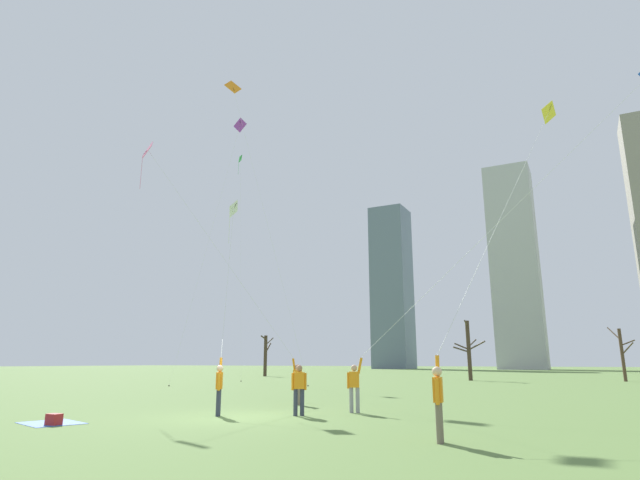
# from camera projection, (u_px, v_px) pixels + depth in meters

# --- Properties ---
(ground_plane) EXTENTS (400.00, 400.00, 0.00)m
(ground_plane) POSITION_uv_depth(u_px,v_px,m) (235.00, 417.00, 16.35)
(ground_plane) COLOR #5B7A3D
(kite_flyer_far_back_white) EXTENTS (3.87, 5.78, 9.41)m
(kite_flyer_far_back_white) POSITION_uv_depth(u_px,v_px,m) (222.00, 355.00, 17.87)
(kite_flyer_far_back_white) COLOR #33384C
(kite_flyer_far_back_white) RESTS_ON ground
(kite_flyer_foreground_right_yellow) EXTENTS (3.04, 17.22, 15.50)m
(kite_flyer_foreground_right_yellow) POSITION_uv_depth(u_px,v_px,m) (482.00, 285.00, 14.75)
(kite_flyer_foreground_right_yellow) COLOR #726656
(kite_flyer_foreground_right_yellow) RESTS_ON ground
(kite_flyer_midfield_center_blue) EXTENTS (12.17, 7.97, 14.76)m
(kite_flyer_midfield_center_blue) POSITION_uv_depth(u_px,v_px,m) (417.00, 319.00, 18.75)
(kite_flyer_midfield_center_blue) COLOR gray
(kite_flyer_midfield_center_blue) RESTS_ON ground
(kite_flyer_midfield_left_pink) EXTENTS (10.68, 0.68, 13.89)m
(kite_flyer_midfield_left_pink) POSITION_uv_depth(u_px,v_px,m) (256.00, 317.00, 22.84)
(kite_flyer_midfield_left_pink) COLOR #726656
(kite_flyer_midfield_left_pink) RESTS_ON ground
(bystander_watching_nearby) EXTENTS (0.43, 0.36, 1.62)m
(bystander_watching_nearby) POSITION_uv_depth(u_px,v_px,m) (299.00, 387.00, 16.95)
(bystander_watching_nearby) COLOR #33384C
(bystander_watching_nearby) RESTS_ON ground
(distant_kite_high_overhead_green) EXTENTS (4.35, 4.63, 24.31)m
(distant_kite_high_overhead_green) POSITION_uv_depth(u_px,v_px,m) (240.00, 176.00, 55.93)
(distant_kite_high_overhead_green) COLOR green
(distant_kite_high_overhead_green) RESTS_ON ground
(distant_kite_drifting_right_orange) EXTENTS (3.12, 7.45, 21.83)m
(distant_kite_drifting_right_orange) POSITION_uv_depth(u_px,v_px,m) (238.00, 107.00, 37.20)
(distant_kite_drifting_right_orange) COLOR orange
(distant_kite_drifting_right_orange) RESTS_ON ground
(distant_kite_drifting_left_purple) EXTENTS (4.29, 2.69, 21.47)m
(distant_kite_drifting_left_purple) POSITION_uv_depth(u_px,v_px,m) (235.00, 142.00, 42.11)
(distant_kite_drifting_left_purple) COLOR purple
(distant_kite_drifting_left_purple) RESTS_ON ground
(picnic_spot) EXTENTS (2.13, 1.86, 0.31)m
(picnic_spot) POSITION_uv_depth(u_px,v_px,m) (53.00, 421.00, 14.46)
(picnic_spot) COLOR #3359B2
(picnic_spot) RESTS_ON ground
(bare_tree_left_of_center) EXTENTS (2.09, 2.38, 4.97)m
(bare_tree_left_of_center) POSITION_uv_depth(u_px,v_px,m) (622.00, 353.00, 46.77)
(bare_tree_left_of_center) COLOR #4C3828
(bare_tree_left_of_center) RESTS_ON ground
(bare_tree_leftmost) EXTENTS (3.08, 2.69, 5.65)m
(bare_tree_leftmost) POSITION_uv_depth(u_px,v_px,m) (469.00, 349.00, 49.26)
(bare_tree_leftmost) COLOR #423326
(bare_tree_leftmost) RESTS_ON ground
(bare_tree_far_right_edge) EXTENTS (1.04, 2.62, 4.96)m
(bare_tree_far_right_edge) POSITION_uv_depth(u_px,v_px,m) (266.00, 354.00, 63.70)
(bare_tree_far_right_edge) COLOR #423326
(bare_tree_far_right_edge) RESTS_ON ground
(skyline_mid_tower_left) EXTENTS (9.30, 9.55, 42.97)m
(skyline_mid_tower_left) POSITION_uv_depth(u_px,v_px,m) (392.00, 287.00, 137.66)
(skyline_mid_tower_left) COLOR slate
(skyline_mid_tower_left) RESTS_ON ground
(skyline_wide_slab) EXTENTS (10.90, 10.28, 49.64)m
(skyline_wide_slab) POSITION_uv_depth(u_px,v_px,m) (515.00, 266.00, 125.95)
(skyline_wide_slab) COLOR #B2B2B7
(skyline_wide_slab) RESTS_ON ground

